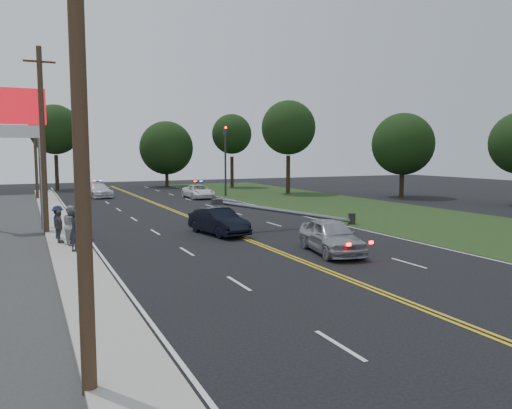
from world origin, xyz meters
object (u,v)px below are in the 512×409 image
utility_pole_near (80,115)px  bystander_c (58,222)px  emergency_a (198,192)px  utility_pole_far (35,145)px  crashed_sedan (218,221)px  emergency_b (98,190)px  bystander_b (71,225)px  utility_pole_mid (43,140)px  waiting_sedan (331,236)px  bystander_d (59,227)px  fallen_streetlight (297,213)px  bystander_a (75,230)px  traffic_signal (225,154)px  pylon_sign (16,124)px

utility_pole_near → bystander_c: (0.46, 17.48, -4.14)m
emergency_a → bystander_c: bearing=-126.4°
utility_pole_near → emergency_a: utility_pole_near is taller
emergency_a → utility_pole_far: bearing=158.6°
crashed_sedan → emergency_b: 26.12m
bystander_c → bystander_b: bearing=-161.8°
utility_pole_mid → waiting_sedan: bearing=-44.3°
waiting_sedan → utility_pole_far: bearing=119.4°
bystander_d → bystander_c: bearing=-7.3°
utility_pole_far → crashed_sedan: utility_pole_far is taller
utility_pole_near → bystander_b: 15.83m
bystander_b → fallen_streetlight: bearing=-96.7°
waiting_sedan → bystander_c: 13.67m
fallen_streetlight → emergency_a: (0.78, 20.69, -0.27)m
utility_pole_mid → bystander_d: size_ratio=6.38×
utility_pole_mid → bystander_a: bearing=-81.5°
emergency_b → utility_pole_far: bearing=168.8°
utility_pole_far → waiting_sedan: size_ratio=2.25×
traffic_signal → utility_pole_mid: 25.12m
fallen_streetlight → emergency_b: 26.96m
utility_pole_far → bystander_b: 27.04m
utility_pole_near → waiting_sedan: utility_pole_near is taller
waiting_sedan → bystander_b: bystander_b is taller
bystander_a → bystander_b: bystander_b is taller
utility_pole_far → bystander_a: bearing=-88.1°
utility_pole_far → waiting_sedan: 35.07m
crashed_sedan → bystander_a: (-7.51, -2.13, 0.33)m
traffic_signal → bystander_a: (-16.56, -24.30, -3.16)m
utility_pole_near → utility_pole_far: (0.00, 42.00, 0.00)m
pylon_sign → emergency_a: (15.47, 14.69, -5.35)m
emergency_b → bystander_b: (-4.55, -26.49, 0.34)m
emergency_a → traffic_signal: bearing=20.4°
utility_pole_near → utility_pole_far: size_ratio=1.00×
emergency_a → bystander_b: bearing=-122.7°
bystander_a → bystander_c: bearing=29.8°
utility_pole_near → utility_pole_far: same height
utility_pole_mid → bystander_c: size_ratio=6.04×
fallen_streetlight → utility_pole_mid: 14.58m
crashed_sedan → traffic_signal: bearing=57.6°
utility_pole_near → bystander_b: bearing=86.6°
emergency_a → utility_pole_mid: bearing=-131.2°
bystander_a → bystander_d: bystander_a is taller
utility_pole_far → crashed_sedan: 27.85m
waiting_sedan → bystander_a: 11.27m
pylon_sign → bystander_a: 9.92m
fallen_streetlight → utility_pole_mid: (-13.39, 4.00, 4.17)m
utility_pole_far → bystander_a: size_ratio=5.40×
fallen_streetlight → bystander_d: (-12.95, 0.04, -0.01)m
pylon_sign → bystander_c: (1.76, -4.52, -5.05)m
pylon_sign → utility_pole_far: 20.06m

